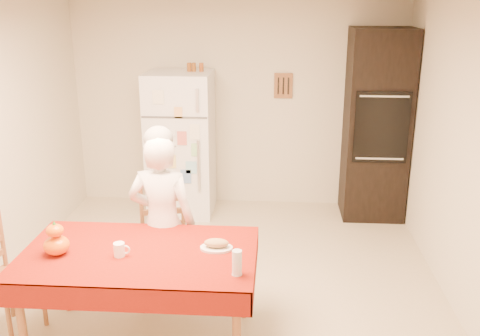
# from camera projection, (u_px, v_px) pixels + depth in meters

# --- Properties ---
(floor) EXTENTS (4.50, 4.50, 0.00)m
(floor) POSITION_uv_depth(u_px,v_px,m) (220.00, 292.00, 4.78)
(floor) COLOR tan
(floor) RESTS_ON ground
(room_shell) EXTENTS (4.02, 4.52, 2.51)m
(room_shell) POSITION_uv_depth(u_px,v_px,m) (217.00, 114.00, 4.28)
(room_shell) COLOR beige
(room_shell) RESTS_ON ground
(refrigerator) EXTENTS (0.75, 0.74, 1.70)m
(refrigerator) POSITION_uv_depth(u_px,v_px,m) (181.00, 144.00, 6.35)
(refrigerator) COLOR white
(refrigerator) RESTS_ON floor
(oven_cabinet) EXTENTS (0.70, 0.62, 2.20)m
(oven_cabinet) POSITION_uv_depth(u_px,v_px,m) (376.00, 126.00, 6.16)
(oven_cabinet) COLOR black
(oven_cabinet) RESTS_ON floor
(dining_table) EXTENTS (1.70, 1.00, 0.76)m
(dining_table) POSITION_uv_depth(u_px,v_px,m) (139.00, 260.00, 3.89)
(dining_table) COLOR brown
(dining_table) RESTS_ON floor
(chair_far) EXTENTS (0.50, 0.49, 0.95)m
(chair_far) POSITION_uv_depth(u_px,v_px,m) (164.00, 239.00, 4.66)
(chair_far) COLOR brown
(chair_far) RESTS_ON floor
(seated_woman) EXTENTS (0.58, 0.41, 1.51)m
(seated_woman) POSITION_uv_depth(u_px,v_px,m) (163.00, 223.00, 4.37)
(seated_woman) COLOR silver
(seated_woman) RESTS_ON floor
(coffee_mug) EXTENTS (0.08, 0.08, 0.10)m
(coffee_mug) POSITION_uv_depth(u_px,v_px,m) (119.00, 250.00, 3.79)
(coffee_mug) COLOR white
(coffee_mug) RESTS_ON dining_table
(pumpkin_lower) EXTENTS (0.18, 0.18, 0.14)m
(pumpkin_lower) POSITION_uv_depth(u_px,v_px,m) (57.00, 245.00, 3.82)
(pumpkin_lower) COLOR #E15F05
(pumpkin_lower) RESTS_ON dining_table
(pumpkin_upper) EXTENTS (0.12, 0.12, 0.09)m
(pumpkin_upper) POSITION_uv_depth(u_px,v_px,m) (55.00, 231.00, 3.78)
(pumpkin_upper) COLOR #DF5705
(pumpkin_upper) RESTS_ON pumpkin_lower
(wine_glass) EXTENTS (0.07, 0.07, 0.18)m
(wine_glass) POSITION_uv_depth(u_px,v_px,m) (237.00, 263.00, 3.53)
(wine_glass) COLOR silver
(wine_glass) RESTS_ON dining_table
(bread_plate) EXTENTS (0.24, 0.24, 0.02)m
(bread_plate) POSITION_uv_depth(u_px,v_px,m) (216.00, 248.00, 3.91)
(bread_plate) COLOR silver
(bread_plate) RESTS_ON dining_table
(bread_loaf) EXTENTS (0.18, 0.10, 0.06)m
(bread_loaf) POSITION_uv_depth(u_px,v_px,m) (216.00, 243.00, 3.89)
(bread_loaf) COLOR tan
(bread_loaf) RESTS_ON bread_plate
(spice_jar_left) EXTENTS (0.05, 0.05, 0.10)m
(spice_jar_left) POSITION_uv_depth(u_px,v_px,m) (189.00, 67.00, 6.11)
(spice_jar_left) COLOR brown
(spice_jar_left) RESTS_ON refrigerator
(spice_jar_mid) EXTENTS (0.05, 0.05, 0.10)m
(spice_jar_mid) POSITION_uv_depth(u_px,v_px,m) (194.00, 67.00, 6.11)
(spice_jar_mid) COLOR brown
(spice_jar_mid) RESTS_ON refrigerator
(spice_jar_right) EXTENTS (0.05, 0.05, 0.10)m
(spice_jar_right) POSITION_uv_depth(u_px,v_px,m) (201.00, 67.00, 6.10)
(spice_jar_right) COLOR brown
(spice_jar_right) RESTS_ON refrigerator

